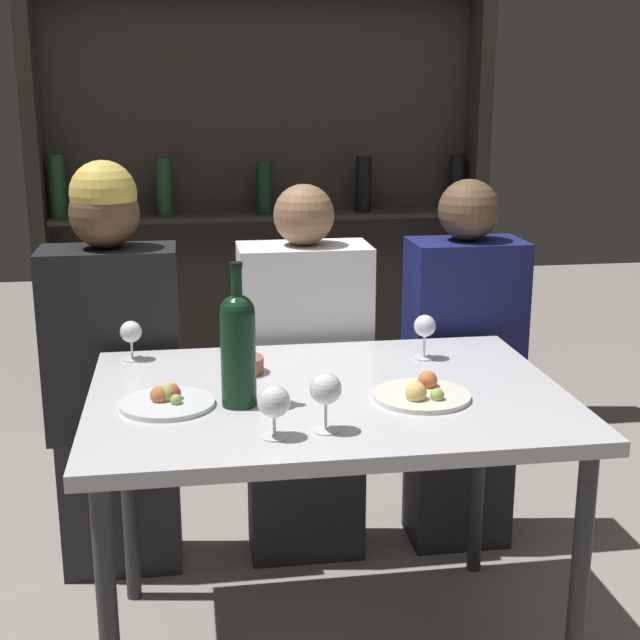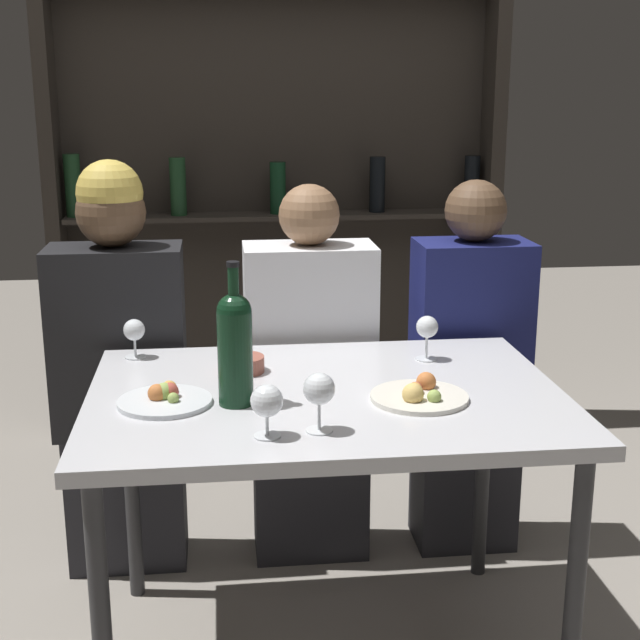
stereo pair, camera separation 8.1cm
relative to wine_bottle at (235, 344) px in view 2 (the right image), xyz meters
name	(u,v)px [view 2 (the right image)]	position (x,y,z in m)	size (l,w,h in m)	color
dining_table	(326,417)	(0.22, 0.07, -0.22)	(1.18, 0.84, 0.75)	silver
wine_rack_wall	(277,181)	(0.22, 1.81, 0.19)	(1.91, 0.21, 2.17)	#28231E
wine_bottle	(235,344)	(0.00, 0.00, 0.00)	(0.08, 0.08, 0.35)	black
wine_glass_0	(427,329)	(0.53, 0.30, -0.06)	(0.06, 0.06, 0.13)	silver
wine_glass_1	(134,332)	(-0.27, 0.41, -0.07)	(0.06, 0.06, 0.11)	silver
wine_glass_2	(319,391)	(0.18, -0.20, -0.06)	(0.07, 0.07, 0.13)	silver
wine_glass_3	(267,402)	(0.06, -0.21, -0.07)	(0.07, 0.07, 0.12)	silver
food_plate_0	(165,398)	(-0.17, 0.02, -0.14)	(0.23, 0.23, 0.05)	silver
food_plate_1	(419,394)	(0.44, -0.02, -0.14)	(0.24, 0.24, 0.05)	silver
snack_bowl	(243,363)	(0.02, 0.24, -0.13)	(0.11, 0.11, 0.06)	#995142
seated_person_left	(121,376)	(-0.34, 0.64, -0.28)	(0.40, 0.22, 1.28)	#26262B
seated_person_center	(310,387)	(0.24, 0.64, -0.34)	(0.40, 0.22, 1.20)	#26262B
seated_person_right	(468,379)	(0.76, 0.64, -0.33)	(0.36, 0.22, 1.21)	#26262B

